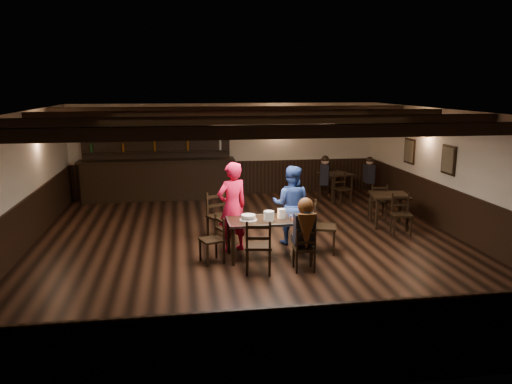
{
  "coord_description": "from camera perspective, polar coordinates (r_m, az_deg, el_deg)",
  "views": [
    {
      "loc": [
        -1.41,
        -9.6,
        3.22
      ],
      "look_at": [
        0.12,
        0.2,
        1.08
      ],
      "focal_mm": 35.0,
      "sensor_mm": 36.0,
      "label": 1
    }
  ],
  "objects": [
    {
      "name": "ground",
      "position": [
        10.23,
        -0.49,
        -6.2
      ],
      "size": [
        10.0,
        10.0,
        0.0
      ],
      "primitive_type": "plane",
      "color": "black",
      "rests_on": "ground"
    },
    {
      "name": "room_shell",
      "position": [
        9.86,
        -0.49,
        3.55
      ],
      "size": [
        9.02,
        10.02,
        2.71
      ],
      "color": "beige",
      "rests_on": "ground"
    },
    {
      "name": "dining_table",
      "position": [
        9.39,
        1.52,
        -3.59
      ],
      "size": [
        1.6,
        0.81,
        0.75
      ],
      "color": "black",
      "rests_on": "ground"
    },
    {
      "name": "chair_near_left",
      "position": [
        8.59,
        0.28,
        -5.83
      ],
      "size": [
        0.52,
        0.5,
        0.97
      ],
      "color": "black",
      "rests_on": "ground"
    },
    {
      "name": "chair_near_right",
      "position": [
        8.79,
        5.63,
        -6.2
      ],
      "size": [
        0.38,
        0.37,
        0.79
      ],
      "color": "black",
      "rests_on": "ground"
    },
    {
      "name": "chair_end_left",
      "position": [
        9.24,
        -4.66,
        -4.98
      ],
      "size": [
        0.5,
        0.51,
        0.86
      ],
      "color": "black",
      "rests_on": "ground"
    },
    {
      "name": "chair_end_right",
      "position": [
        9.82,
        7.34,
        -3.5
      ],
      "size": [
        0.57,
        0.58,
        1.01
      ],
      "color": "black",
      "rests_on": "ground"
    },
    {
      "name": "chair_far_pushed",
      "position": [
        10.58,
        -4.35,
        -2.28
      ],
      "size": [
        0.63,
        0.62,
        1.01
      ],
      "color": "black",
      "rests_on": "ground"
    },
    {
      "name": "woman_pink",
      "position": [
        9.73,
        -2.73,
        -1.74
      ],
      "size": [
        0.77,
        0.66,
        1.77
      ],
      "primitive_type": "imported",
      "rotation": [
        0.0,
        0.0,
        3.57
      ],
      "color": "#FE1F51",
      "rests_on": "ground"
    },
    {
      "name": "man_blue",
      "position": [
        10.22,
        4.04,
        -1.49
      ],
      "size": [
        0.97,
        0.87,
        1.63
      ],
      "primitive_type": "imported",
      "rotation": [
        0.0,
        0.0,
        2.75
      ],
      "color": "navy",
      "rests_on": "ground"
    },
    {
      "name": "seated_person",
      "position": [
        8.72,
        5.62,
        -3.61
      ],
      "size": [
        0.36,
        0.55,
        0.89
      ],
      "color": "black",
      "rests_on": "ground"
    },
    {
      "name": "cake",
      "position": [
        9.3,
        -0.88,
        -2.95
      ],
      "size": [
        0.33,
        0.33,
        0.1
      ],
      "color": "white",
      "rests_on": "dining_table"
    },
    {
      "name": "plate_stack_a",
      "position": [
        9.25,
        1.48,
        -2.73
      ],
      "size": [
        0.19,
        0.19,
        0.18
      ],
      "primitive_type": "cylinder",
      "color": "white",
      "rests_on": "dining_table"
    },
    {
      "name": "plate_stack_b",
      "position": [
        9.43,
        2.93,
        -2.46
      ],
      "size": [
        0.15,
        0.15,
        0.18
      ],
      "primitive_type": "cylinder",
      "color": "white",
      "rests_on": "dining_table"
    },
    {
      "name": "tea_light",
      "position": [
        9.46,
        1.51,
        -2.82
      ],
      "size": [
        0.06,
        0.06,
        0.06
      ],
      "color": "#A5A8AD",
      "rests_on": "dining_table"
    },
    {
      "name": "salt_shaker",
      "position": [
        9.4,
        4.02,
        -2.84
      ],
      "size": [
        0.03,
        0.03,
        0.08
      ],
      "primitive_type": "cylinder",
      "color": "silver",
      "rests_on": "dining_table"
    },
    {
      "name": "pepper_shaker",
      "position": [
        9.33,
        3.99,
        -2.96
      ],
      "size": [
        0.03,
        0.03,
        0.08
      ],
      "primitive_type": "cylinder",
      "color": "#A5A8AD",
      "rests_on": "dining_table"
    },
    {
      "name": "drink_glass",
      "position": [
        9.51,
        3.24,
        -2.53
      ],
      "size": [
        0.08,
        0.08,
        0.12
      ],
      "primitive_type": "cylinder",
      "color": "silver",
      "rests_on": "dining_table"
    },
    {
      "name": "menu_red",
      "position": [
        9.44,
        4.83,
        -3.04
      ],
      "size": [
        0.28,
        0.2,
        0.0
      ],
      "primitive_type": "cube",
      "rotation": [
        0.0,
        0.0,
        0.04
      ],
      "color": "maroon",
      "rests_on": "dining_table"
    },
    {
      "name": "menu_blue",
      "position": [
        9.63,
        4.73,
        -2.72
      ],
      "size": [
        0.34,
        0.26,
        0.0
      ],
      "primitive_type": "cube",
      "rotation": [
        0.0,
        0.0,
        -0.08
      ],
      "color": "#0F1A4D",
      "rests_on": "dining_table"
    },
    {
      "name": "bar_counter",
      "position": [
        14.55,
        -11.16,
        2.05
      ],
      "size": [
        4.37,
        0.7,
        2.2
      ],
      "color": "black",
      "rests_on": "ground"
    },
    {
      "name": "back_table_a",
      "position": [
        11.91,
        15.0,
        -0.72
      ],
      "size": [
        0.97,
        0.97,
        0.75
      ],
      "color": "black",
      "rests_on": "ground"
    },
    {
      "name": "back_table_b",
      "position": [
        14.44,
        9.09,
        1.74
      ],
      "size": [
        0.97,
        0.97,
        0.75
      ],
      "color": "black",
      "rests_on": "ground"
    },
    {
      "name": "bg_patron_left",
      "position": [
        14.15,
        7.87,
        2.5
      ],
      "size": [
        0.36,
        0.45,
        0.82
      ],
      "color": "black",
      "rests_on": "ground"
    },
    {
      "name": "bg_patron_right",
      "position": [
        14.63,
        12.82,
        2.49
      ],
      "size": [
        0.23,
        0.37,
        0.75
      ],
      "color": "black",
      "rests_on": "ground"
    }
  ]
}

